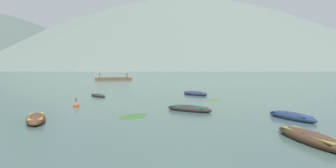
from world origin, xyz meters
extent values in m
plane|color=#425B56|center=(0.00, 1500.00, 0.00)|extent=(6000.00, 6000.00, 0.00)
cone|color=slate|center=(-1115.04, 1670.07, 233.19)|extent=(1202.92, 1202.92, 466.38)
cone|color=#4C5B56|center=(-764.28, 1241.16, 201.09)|extent=(1207.93, 1207.93, 402.17)
cone|color=slate|center=(-7.61, 1572.21, 286.21)|extent=(2161.61, 2161.61, 572.43)
cone|color=#4C5B56|center=(553.77, 1622.27, 120.75)|extent=(926.03, 926.03, 241.49)
ellipsoid|color=#2D2826|center=(0.02, 13.96, 0.16)|extent=(3.64, 2.73, 0.53)
cube|color=#197A56|center=(0.02, 13.96, 0.32)|extent=(2.62, 1.97, 0.05)
cube|color=#2D2826|center=(0.02, 13.96, 0.37)|extent=(0.44, 0.68, 0.04)
ellipsoid|color=navy|center=(6.11, 11.08, 0.16)|extent=(2.36, 3.51, 0.54)
cube|color=#28519E|center=(6.11, 11.08, 0.32)|extent=(1.70, 2.53, 0.05)
cube|color=navy|center=(6.11, 11.08, 0.37)|extent=(0.63, 0.36, 0.04)
ellipsoid|color=#4C3323|center=(4.79, 5.85, 0.17)|extent=(1.97, 4.24, 0.56)
cube|color=olive|center=(4.79, 5.85, 0.34)|extent=(1.42, 3.05, 0.05)
cube|color=#4C3323|center=(4.79, 5.85, 0.39)|extent=(0.71, 0.24, 0.04)
ellipsoid|color=#4C3323|center=(-8.85, 9.47, 0.16)|extent=(2.52, 3.59, 0.53)
cube|color=orange|center=(-8.85, 9.47, 0.32)|extent=(1.81, 2.59, 0.05)
cube|color=#4C3323|center=(-8.85, 9.47, 0.37)|extent=(0.65, 0.39, 0.04)
ellipsoid|color=navy|center=(1.03, 26.37, 0.18)|extent=(3.44, 3.63, 0.60)
cube|color=#B22D28|center=(1.03, 26.37, 0.36)|extent=(2.48, 2.61, 0.05)
cube|color=navy|center=(1.03, 26.37, 0.41)|extent=(0.67, 0.61, 0.04)
ellipsoid|color=#2D2826|center=(-9.89, 23.95, 0.12)|extent=(2.78, 2.88, 0.39)
cube|color=#197A56|center=(-9.89, 23.95, 0.24)|extent=(2.00, 2.07, 0.05)
cube|color=#2D2826|center=(-9.89, 23.95, 0.29)|extent=(0.44, 0.42, 0.04)
cube|color=brown|center=(-20.74, 72.08, 0.27)|extent=(11.16, 6.84, 0.90)
cylinder|color=#4C4742|center=(-17.37, 74.68, 1.40)|extent=(0.10, 0.10, 1.80)
cylinder|color=#4C4742|center=(-16.50, 71.76, 1.40)|extent=(0.10, 0.10, 1.80)
cylinder|color=#4C4742|center=(-24.98, 72.41, 1.40)|extent=(0.10, 0.10, 1.80)
cylinder|color=#4C4742|center=(-24.10, 69.48, 1.40)|extent=(0.10, 0.10, 1.80)
cube|color=#9E998E|center=(-20.74, 72.08, 2.29)|extent=(9.37, 5.75, 0.12)
sphere|color=#DB4C1E|center=(-9.09, 15.85, 0.09)|extent=(0.46, 0.46, 0.46)
cylinder|color=black|center=(-9.09, 15.85, 0.41)|extent=(0.06, 0.06, 0.64)
ellipsoid|color=#477033|center=(2.60, 20.82, 0.00)|extent=(1.60, 1.86, 0.14)
ellipsoid|color=#38662D|center=(-3.58, 11.47, 0.00)|extent=(2.19, 2.79, 0.14)
camera|label=1|loc=(-0.45, -5.23, 2.95)|focal=28.54mm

